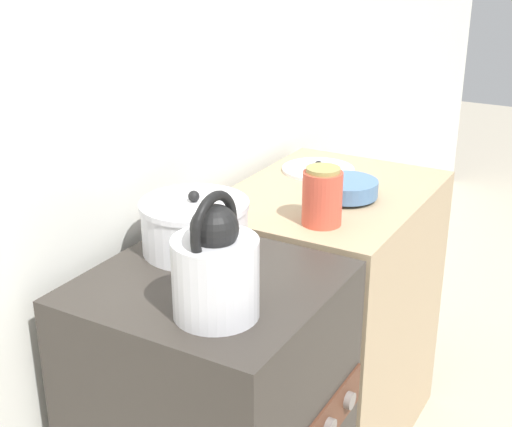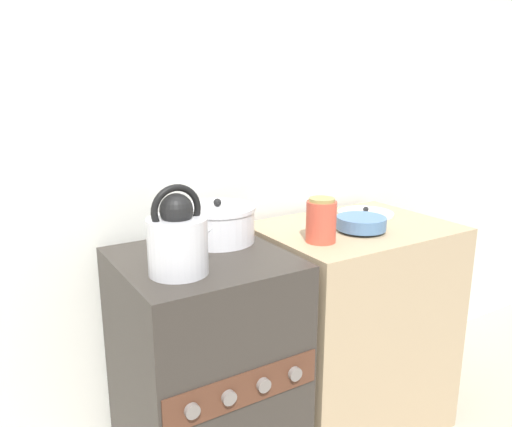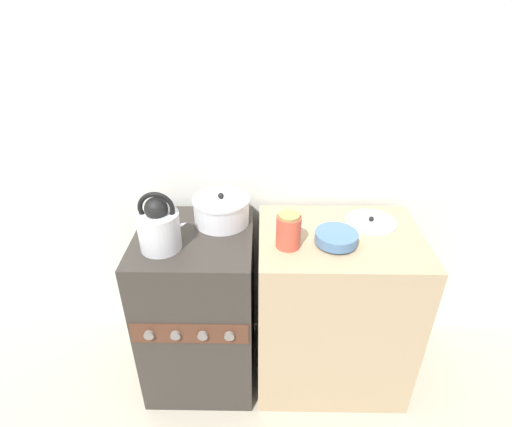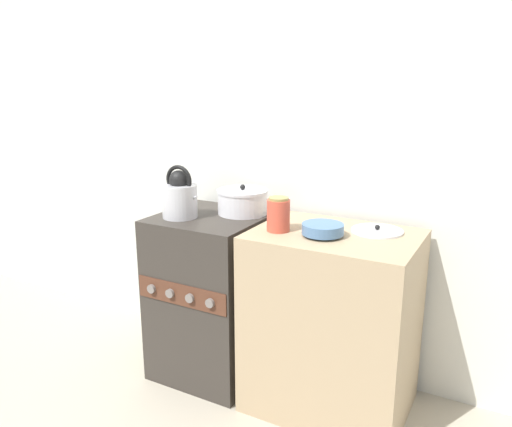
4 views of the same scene
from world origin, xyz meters
name	(u,v)px [view 4 (image 4 of 4)]	position (x,y,z in m)	size (l,w,h in m)	color
ground_plane	(185,393)	(0.00, 0.00, 0.00)	(12.00, 12.00, 0.00)	#B2A893
wall_back	(245,136)	(0.00, 0.62, 1.25)	(7.00, 0.06, 2.50)	silver
stove	(213,295)	(0.00, 0.27, 0.44)	(0.54, 0.56, 0.88)	#332D28
counter	(332,322)	(0.67, 0.28, 0.44)	(0.74, 0.55, 0.88)	tan
kettle	(180,197)	(-0.12, 0.17, 0.98)	(0.22, 0.18, 0.27)	silver
cooking_pot	(243,202)	(0.12, 0.39, 0.94)	(0.27, 0.27, 0.15)	silver
enamel_bowl	(323,229)	(0.63, 0.21, 0.91)	(0.19, 0.19, 0.06)	#4C729E
storage_jar	(278,215)	(0.42, 0.19, 0.96)	(0.11, 0.11, 0.16)	#CC4C38
loose_pot_lid	(377,231)	(0.83, 0.39, 0.88)	(0.24, 0.24, 0.03)	silver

